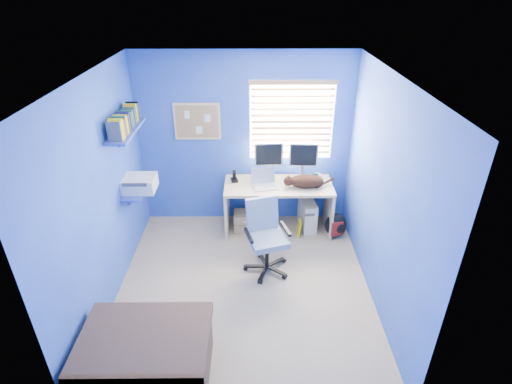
{
  "coord_description": "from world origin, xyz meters",
  "views": [
    {
      "loc": [
        0.11,
        -3.7,
        3.33
      ],
      "look_at": [
        0.15,
        0.65,
        0.95
      ],
      "focal_mm": 28.0,
      "sensor_mm": 36.0,
      "label": 1
    }
  ],
  "objects_px": {
    "laptop": "(265,180)",
    "tower_pc": "(307,214)",
    "cat": "(306,181)",
    "desk": "(278,207)",
    "office_chair": "(266,245)"
  },
  "relations": [
    {
      "from": "laptop",
      "to": "cat",
      "type": "bearing_deg",
      "value": -10.15
    },
    {
      "from": "tower_pc",
      "to": "desk",
      "type": "bearing_deg",
      "value": 176.11
    },
    {
      "from": "office_chair",
      "to": "laptop",
      "type": "bearing_deg",
      "value": 89.62
    },
    {
      "from": "tower_pc",
      "to": "cat",
      "type": "bearing_deg",
      "value": -128.67
    },
    {
      "from": "desk",
      "to": "laptop",
      "type": "height_order",
      "value": "laptop"
    },
    {
      "from": "laptop",
      "to": "tower_pc",
      "type": "relative_size",
      "value": 0.73
    },
    {
      "from": "cat",
      "to": "tower_pc",
      "type": "bearing_deg",
      "value": 53.02
    },
    {
      "from": "desk",
      "to": "cat",
      "type": "relative_size",
      "value": 3.15
    },
    {
      "from": "laptop",
      "to": "cat",
      "type": "xyz_separation_m",
      "value": [
        0.57,
        0.01,
        -0.02
      ]
    },
    {
      "from": "desk",
      "to": "laptop",
      "type": "relative_size",
      "value": 4.59
    },
    {
      "from": "desk",
      "to": "tower_pc",
      "type": "distance_m",
      "value": 0.46
    },
    {
      "from": "tower_pc",
      "to": "office_chair",
      "type": "height_order",
      "value": "office_chair"
    },
    {
      "from": "desk",
      "to": "laptop",
      "type": "xyz_separation_m",
      "value": [
        -0.2,
        -0.08,
        0.48
      ]
    },
    {
      "from": "office_chair",
      "to": "cat",
      "type": "bearing_deg",
      "value": 54.99
    },
    {
      "from": "tower_pc",
      "to": "office_chair",
      "type": "distance_m",
      "value": 1.13
    }
  ]
}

